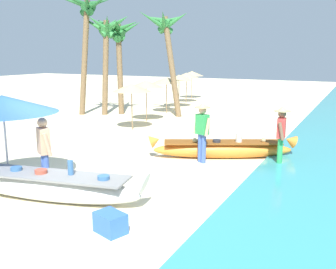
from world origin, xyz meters
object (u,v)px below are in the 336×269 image
(person_vendor_assistant, at_px, (281,132))
(palm_tree_far_behind, at_px, (106,34))
(boat_white_foreground, at_px, (50,186))
(cooler_box, at_px, (110,223))
(person_tourist_customer, at_px, (44,150))
(palm_tree_tall_inland, at_px, (166,32))
(palm_tree_mid_cluster, at_px, (87,17))
(boat_orange_midground, at_px, (222,149))
(patio_umbrella_large, at_px, (2,104))
(palm_tree_leaning_seaward, at_px, (118,38))
(person_vendor_hatted, at_px, (202,128))

(person_vendor_assistant, height_order, palm_tree_far_behind, palm_tree_far_behind)
(boat_white_foreground, bearing_deg, cooler_box, -19.00)
(boat_white_foreground, height_order, person_tourist_customer, person_tourist_customer)
(palm_tree_tall_inland, height_order, palm_tree_far_behind, palm_tree_tall_inland)
(person_tourist_customer, relative_size, palm_tree_mid_cluster, 0.29)
(boat_orange_midground, xyz_separation_m, patio_umbrella_large, (-3.70, -4.77, 1.70))
(palm_tree_leaning_seaward, height_order, palm_tree_mid_cluster, palm_tree_mid_cluster)
(palm_tree_leaning_seaward, bearing_deg, palm_tree_mid_cluster, -132.88)
(palm_tree_mid_cluster, bearing_deg, boat_orange_midground, -28.87)
(person_tourist_customer, relative_size, palm_tree_tall_inland, 0.33)
(boat_white_foreground, xyz_separation_m, person_vendor_hatted, (1.84, 4.20, 0.70))
(palm_tree_leaning_seaward, distance_m, cooler_box, 14.43)
(boat_white_foreground, bearing_deg, palm_tree_far_behind, 119.36)
(palm_tree_tall_inland, bearing_deg, person_vendor_assistant, -43.31)
(boat_orange_midground, relative_size, person_tourist_customer, 2.44)
(person_vendor_hatted, height_order, palm_tree_far_behind, palm_tree_far_behind)
(person_tourist_customer, distance_m, person_vendor_assistant, 6.30)
(palm_tree_mid_cluster, bearing_deg, cooler_box, -50.54)
(boat_white_foreground, relative_size, palm_tree_tall_inland, 0.87)
(person_vendor_hatted, relative_size, person_vendor_assistant, 1.03)
(boat_orange_midground, bearing_deg, palm_tree_tall_inland, 129.00)
(person_vendor_assistant, bearing_deg, person_vendor_hatted, -161.85)
(person_vendor_assistant, height_order, palm_tree_mid_cluster, palm_tree_mid_cluster)
(boat_white_foreground, xyz_separation_m, palm_tree_mid_cluster, (-6.59, 9.82, 4.57))
(palm_tree_tall_inland, distance_m, palm_tree_leaning_seaward, 2.53)
(palm_tree_mid_cluster, relative_size, palm_tree_far_behind, 1.18)
(palm_tree_mid_cluster, distance_m, cooler_box, 14.44)
(patio_umbrella_large, xyz_separation_m, palm_tree_mid_cluster, (-5.09, 9.61, 2.91))
(patio_umbrella_large, xyz_separation_m, palm_tree_leaning_seaward, (-4.02, 10.76, 1.93))
(boat_orange_midground, xyz_separation_m, palm_tree_tall_inland, (-5.26, 6.49, 3.87))
(patio_umbrella_large, relative_size, cooler_box, 4.59)
(palm_tree_tall_inland, distance_m, palm_tree_far_behind, 2.98)
(boat_white_foreground, xyz_separation_m, palm_tree_far_behind, (-5.82, 10.34, 3.74))
(boat_white_foreground, relative_size, person_vendor_assistant, 2.67)
(patio_umbrella_large, bearing_deg, boat_orange_midground, 52.20)
(palm_tree_leaning_seaward, xyz_separation_m, palm_tree_far_behind, (-0.30, -0.62, 0.15))
(boat_orange_midground, distance_m, palm_tree_far_behind, 10.36)
(palm_tree_mid_cluster, xyz_separation_m, cooler_box, (8.67, -10.54, -4.70))
(boat_orange_midground, xyz_separation_m, palm_tree_far_behind, (-8.02, 5.37, 3.77))
(person_vendor_assistant, height_order, palm_tree_tall_inland, palm_tree_tall_inland)
(person_tourist_customer, height_order, palm_tree_leaning_seaward, palm_tree_leaning_seaward)
(person_tourist_customer, bearing_deg, patio_umbrella_large, -170.03)
(boat_orange_midground, bearing_deg, boat_white_foreground, -113.89)
(cooler_box, bearing_deg, person_tourist_customer, 175.34)
(person_vendor_hatted, height_order, palm_tree_tall_inland, palm_tree_tall_inland)
(boat_orange_midground, height_order, palm_tree_mid_cluster, palm_tree_mid_cluster)
(patio_umbrella_large, bearing_deg, person_vendor_hatted, 50.20)
(person_tourist_customer, xyz_separation_m, palm_tree_tall_inland, (-2.57, 11.08, 3.18))
(person_vendor_assistant, distance_m, cooler_box, 5.95)
(person_vendor_assistant, relative_size, palm_tree_far_behind, 0.34)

